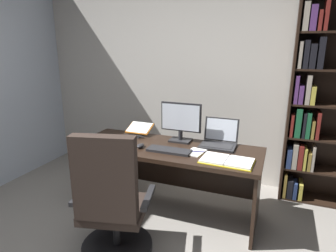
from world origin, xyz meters
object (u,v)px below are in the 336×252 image
object	(u,v)px
laptop	(219,140)
open_binder	(227,161)
monitor	(181,123)
bookshelf	(320,105)
computer_mouse	(141,146)
notepad	(195,152)
keyboard	(169,150)
desk	(170,162)
office_chair	(111,207)
reading_stand_with_book	(139,129)
pen	(197,151)

from	to	relation	value
laptop	open_binder	xyz separation A→B (m)	(0.16, -0.39, -0.04)
monitor	open_binder	bearing A→B (deg)	-34.67
monitor	bookshelf	bearing A→B (deg)	24.38
computer_mouse	notepad	world-z (taller)	computer_mouse
monitor	keyboard	distance (m)	0.39
keyboard	notepad	bearing A→B (deg)	15.39
desk	bookshelf	world-z (taller)	bookshelf
office_chair	desk	bearing A→B (deg)	65.82
computer_mouse	open_binder	xyz separation A→B (m)	(0.86, -0.05, -0.01)
bookshelf	notepad	distance (m)	1.44
reading_stand_with_book	desk	bearing A→B (deg)	-23.74
keyboard	computer_mouse	world-z (taller)	computer_mouse
bookshelf	reading_stand_with_book	xyz separation A→B (m)	(-1.84, -0.54, -0.31)
bookshelf	pen	world-z (taller)	bookshelf
reading_stand_with_book	open_binder	distance (m)	1.16
notepad	pen	xyz separation A→B (m)	(0.02, 0.00, 0.01)
office_chair	keyboard	distance (m)	0.77
monitor	notepad	xyz separation A→B (m)	(0.24, -0.27, -0.20)
monitor	laptop	bearing A→B (deg)	0.87
laptop	open_binder	bearing A→B (deg)	-68.40
desk	open_binder	bearing A→B (deg)	-21.34
monitor	open_binder	size ratio (longest dim) A/B	0.93
reading_stand_with_book	keyboard	bearing A→B (deg)	-37.18
open_binder	desk	bearing A→B (deg)	161.53
computer_mouse	reading_stand_with_book	world-z (taller)	reading_stand_with_book
office_chair	open_binder	world-z (taller)	office_chair
computer_mouse	open_binder	size ratio (longest dim) A/B	0.23
bookshelf	laptop	distance (m)	1.14
keyboard	office_chair	bearing A→B (deg)	-108.01
laptop	keyboard	world-z (taller)	laptop
laptop	keyboard	xyz separation A→B (m)	(-0.40, -0.34, -0.04)
reading_stand_with_book	computer_mouse	bearing A→B (deg)	-61.07
open_binder	office_chair	bearing A→B (deg)	-138.09
bookshelf	computer_mouse	distance (m)	1.91
computer_mouse	pen	size ratio (longest dim) A/B	0.74
laptop	reading_stand_with_book	bearing A→B (deg)	176.88
office_chair	notepad	xyz separation A→B (m)	(0.46, 0.75, 0.26)
office_chair	notepad	world-z (taller)	office_chair
laptop	computer_mouse	xyz separation A→B (m)	(-0.70, -0.34, -0.03)
reading_stand_with_book	open_binder	xyz separation A→B (m)	(1.07, -0.44, -0.05)
office_chair	pen	size ratio (longest dim) A/B	7.70
office_chair	keyboard	bearing A→B (deg)	58.01
notepad	laptop	bearing A→B (deg)	59.51
desk	laptop	size ratio (longest dim) A/B	5.35
bookshelf	office_chair	size ratio (longest dim) A/B	2.02
desk	pen	bearing A→B (deg)	-21.35
computer_mouse	pen	xyz separation A→B (m)	(0.56, 0.07, -0.01)
computer_mouse	notepad	distance (m)	0.54
keyboard	pen	bearing A→B (deg)	14.26
desk	open_binder	size ratio (longest dim) A/B	3.98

